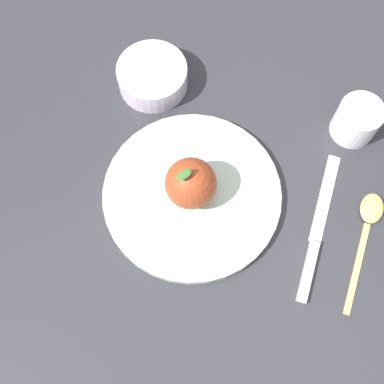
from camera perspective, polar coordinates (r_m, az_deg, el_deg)
name	(u,v)px	position (r m, az deg, el deg)	size (l,w,h in m)	color
ground_plane	(222,206)	(0.74, 3.47, -1.58)	(2.40, 2.40, 0.00)	#2D2D33
dinner_plate	(192,195)	(0.73, 0.00, -0.31)	(0.26, 0.26, 0.02)	#B2C6B2
apple	(191,183)	(0.69, -0.13, 1.01)	(0.07, 0.07, 0.08)	#9E3D1E
side_bowl	(152,75)	(0.81, -4.60, 13.29)	(0.11, 0.11, 0.04)	silver
cup	(359,121)	(0.79, 18.72, 7.72)	(0.07, 0.07, 0.06)	white
knife	(315,239)	(0.74, 14.05, -5.30)	(0.19, 0.16, 0.01)	silver
spoon	(368,222)	(0.77, 19.69, -3.29)	(0.16, 0.13, 0.01)	#D8B766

